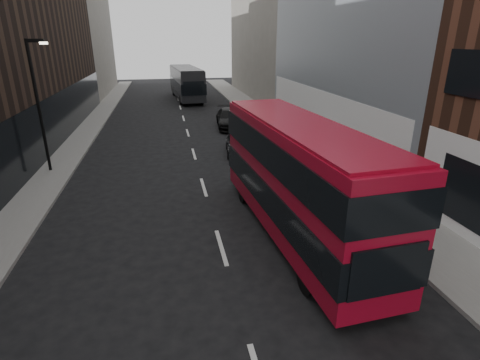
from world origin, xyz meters
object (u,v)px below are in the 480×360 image
grey_bus (186,82)px  car_b (257,141)px  car_c (230,118)px  street_lamp (39,98)px  car_a (238,144)px  red_bus (298,175)px

grey_bus → car_b: (3.09, -23.86, -1.38)m
car_c → street_lamp: bearing=-137.3°
grey_bus → car_a: 24.23m
car_b → car_c: (-0.53, 7.47, 0.09)m
street_lamp → car_a: street_lamp is taller
red_bus → car_b: (1.26, 11.40, -1.77)m
car_a → car_c: size_ratio=0.73×
car_b → street_lamp: bearing=-169.1°
car_a → grey_bus: bearing=101.3°
red_bus → car_a: red_bus is taller
grey_bus → car_a: (1.76, -24.12, -1.41)m
car_a → car_c: (0.80, 7.73, 0.11)m
red_bus → grey_bus: bearing=88.9°
red_bus → car_a: (-0.08, 11.13, -1.80)m
grey_bus → car_b: 24.10m
red_bus → car_a: size_ratio=2.86×
grey_bus → car_c: grey_bus is taller
red_bus → car_c: red_bus is taller
street_lamp → car_b: 13.06m
street_lamp → car_a: (11.11, 1.57, -3.52)m
street_lamp → red_bus: size_ratio=0.63×
street_lamp → car_c: (11.91, 9.31, -3.41)m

